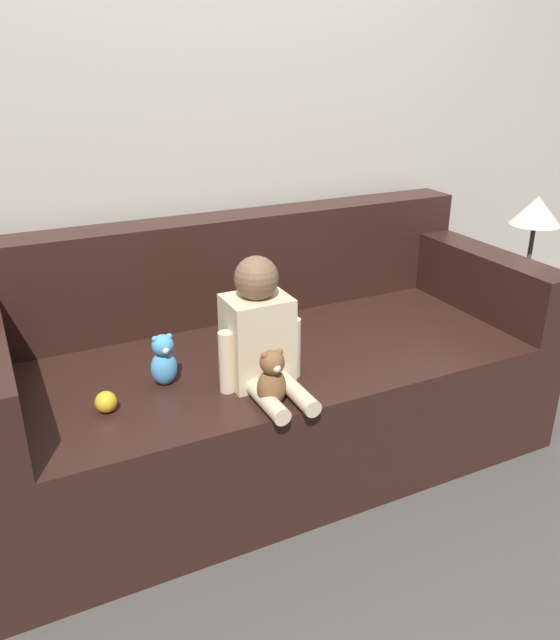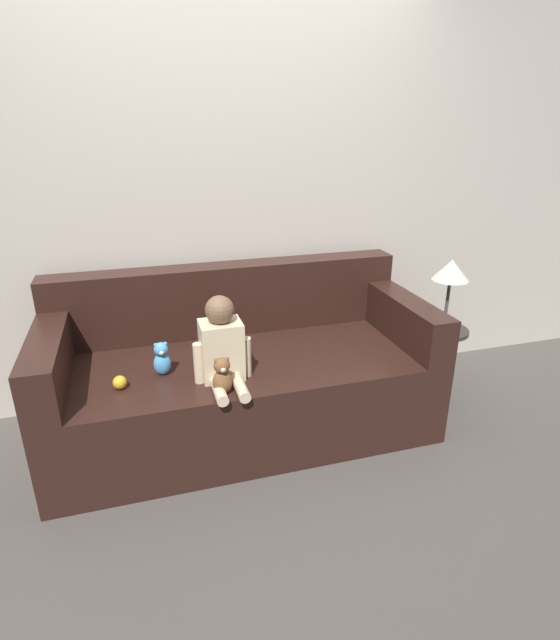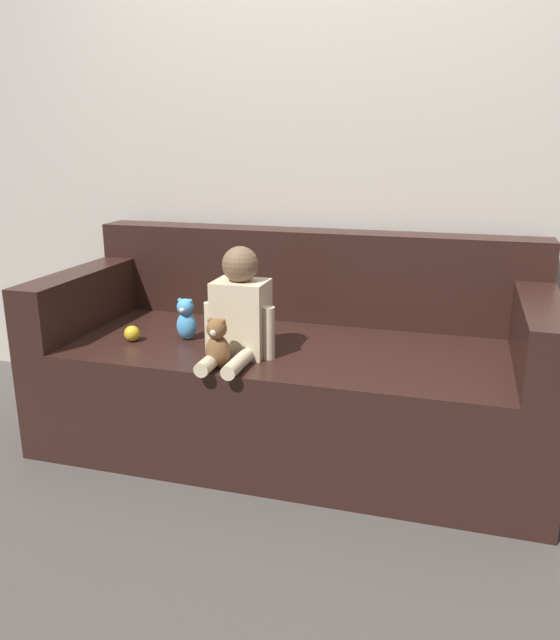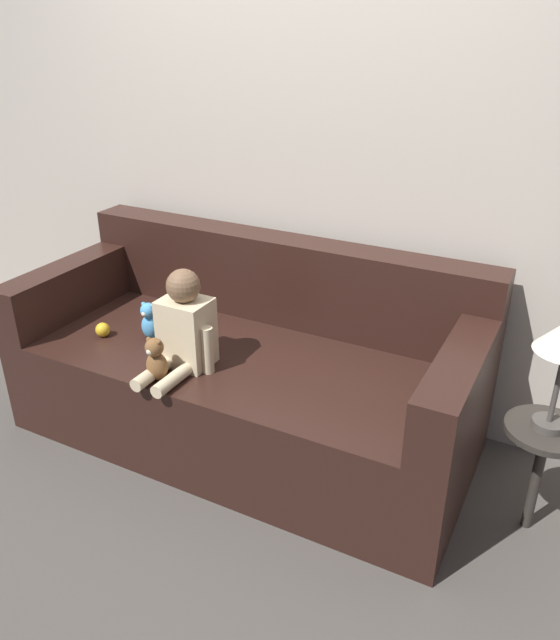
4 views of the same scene
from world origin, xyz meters
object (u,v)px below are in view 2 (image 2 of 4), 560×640
teddy_bear_brown (222,376)px  couch (241,375)px  plush_toy_side (162,359)px  toy_ball (120,382)px  person_baby (222,346)px  side_table (448,295)px

teddy_bear_brown → couch: bearing=67.6°
plush_toy_side → toy_ball: plush_toy_side is taller
couch → teddy_bear_brown: (-0.18, -0.43, 0.25)m
person_baby → side_table: 1.46m
toy_ball → couch: bearing=20.3°
person_baby → teddy_bear_brown: (-0.03, -0.16, -0.08)m
person_baby → teddy_bear_brown: person_baby is taller
person_baby → side_table: side_table is taller
couch → side_table: side_table is taller
couch → side_table: (1.29, -0.04, 0.37)m
person_baby → side_table: bearing=9.3°
plush_toy_side → side_table: size_ratio=0.20×
teddy_bear_brown → toy_ball: size_ratio=2.86×
person_baby → toy_ball: (-0.50, 0.04, -0.14)m
toy_ball → side_table: bearing=5.9°
plush_toy_side → couch: bearing=19.1°
teddy_bear_brown → plush_toy_side: bearing=132.3°
toy_ball → plush_toy_side: bearing=22.8°
plush_toy_side → teddy_bear_brown: bearing=-47.7°
teddy_bear_brown → plush_toy_side: 0.38m
toy_ball → side_table: 1.96m
person_baby → plush_toy_side: person_baby is taller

